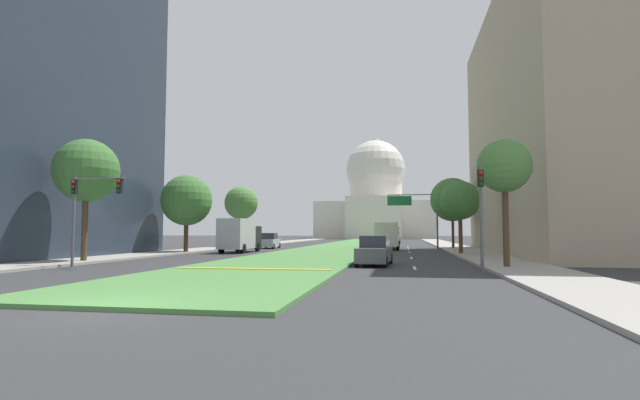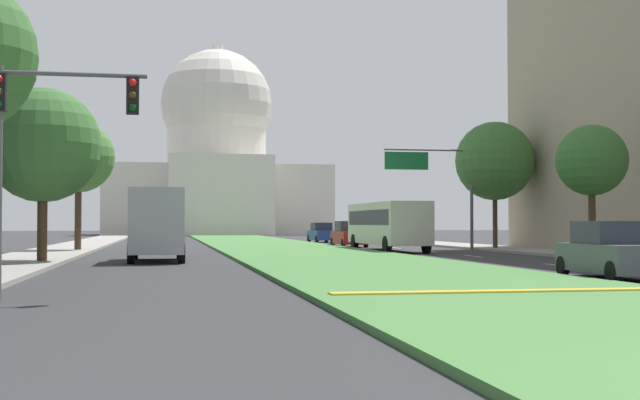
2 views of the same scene
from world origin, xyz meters
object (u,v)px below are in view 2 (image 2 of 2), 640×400
Objects in this scene: street_tree_right_far at (495,161)px; traffic_light_near_left at (39,129)px; overhead_guide_sign at (439,176)px; street_tree_right_mid at (592,161)px; capitol_building at (217,160)px; sedan_far_horizon at (322,233)px; street_tree_left_far at (79,157)px; street_tree_left_mid at (43,145)px; city_bus at (387,222)px; sedan_lead_stopped at (611,252)px; box_truck_delivery at (157,224)px; sedan_midblock at (157,238)px.

traffic_light_near_left is at bearing -126.63° from street_tree_right_far.
overhead_guide_sign is 1.01× the size of street_tree_right_mid.
capitol_building is 7.67× the size of sedan_far_horizon.
street_tree_right_far is (25.90, -0.47, 0.09)m from street_tree_left_far.
street_tree_left_mid is at bearing -150.34° from street_tree_right_far.
street_tree_left_mid is 15.20m from street_tree_left_far.
capitol_building is 5.11× the size of street_tree_right_mid.
street_tree_right_far is 0.75× the size of city_bus.
street_tree_left_mid is 29.75m from street_tree_right_far.
capitol_building is 78.08m from overhead_guide_sign.
street_tree_right_far is at bearing -72.65° from sedan_far_horizon.
capitol_building is 78.00m from street_tree_right_far.
street_tree_right_far reaches higher than street_tree_left_mid.
street_tree_right_far is at bearing -1.04° from street_tree_left_far.
street_tree_left_far is 1.74× the size of sedan_lead_stopped.
capitol_building reaches higher than box_truck_delivery.
city_bus reaches higher than sedan_midblock.
street_tree_left_mid is at bearing -110.42° from sedan_midblock.
street_tree_right_mid is 23.83m from sedan_midblock.
sedan_lead_stopped is 28.59m from sedan_midblock.
traffic_light_near_left is at bearing -82.48° from street_tree_left_mid.
traffic_light_near_left reaches higher than sedan_lead_stopped.
street_tree_right_mid reaches higher than city_bus.
overhead_guide_sign is (19.62, 31.15, 0.86)m from traffic_light_near_left.
city_bus is at bearing 90.01° from sedan_lead_stopped.
capitol_building is at bearing 96.46° from sedan_far_horizon.
sedan_far_horizon is at bearing 89.26° from city_bus.
street_tree_right_mid is 1.44× the size of sedan_lead_stopped.
sedan_lead_stopped is 0.41× the size of city_bus.
capitol_building reaches higher than city_bus.
sedan_far_horizon is (-3.14, 23.33, -3.84)m from overhead_guide_sign.
street_tree_right_far is at bearing 53.37° from traffic_light_near_left.
sedan_midblock is (-8.07, -79.12, -10.44)m from capitol_building.
sedan_far_horizon is at bearing 49.84° from street_tree_left_far.
street_tree_right_far is 8.45m from city_bus.
capitol_building is at bearing 94.27° from city_bus.
sedan_midblock is at bearing 90.54° from box_truck_delivery.
street_tree_right_mid is at bearing 1.50° from street_tree_left_mid.
traffic_light_near_left is at bearing -94.53° from sedan_midblock.
sedan_far_horizon is at bearing 97.66° from overhead_guide_sign.
sedan_midblock is (4.56, 12.26, -4.10)m from street_tree_left_mid.
capitol_building is at bearing 84.92° from box_truck_delivery.
overhead_guide_sign reaches higher than sedan_far_horizon.
box_truck_delivery is at bearing -89.46° from sedan_midblock.
street_tree_right_far is 1.29× the size of box_truck_delivery.
street_tree_left_mid reaches higher than traffic_light_near_left.
street_tree_right_mid is at bearing -80.31° from sedan_far_horizon.
city_bus is at bearing -4.47° from street_tree_left_far.
traffic_light_near_left is 56.99m from sedan_far_horizon.
capitol_building is at bearing 84.18° from sedan_midblock.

